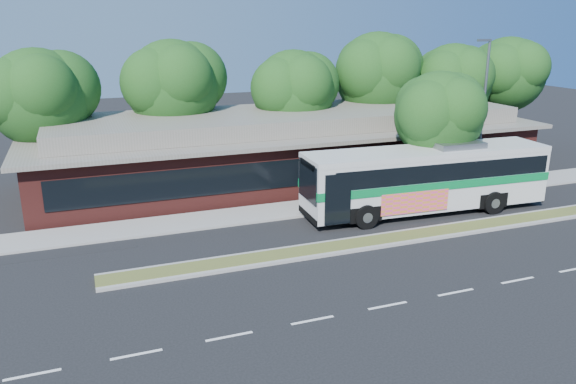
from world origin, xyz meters
name	(u,v)px	position (x,y,z in m)	size (l,w,h in m)	color
ground	(389,246)	(0.00, 0.00, 0.00)	(120.00, 120.00, 0.00)	black
median_strip	(383,240)	(0.00, 0.60, 0.07)	(26.00, 1.10, 0.15)	#4C5725
sidewalk	(331,205)	(0.00, 6.40, 0.06)	(44.00, 2.60, 0.12)	gray
plaza_building	(290,146)	(0.00, 12.99, 2.13)	(33.20, 11.20, 4.45)	#561F1B
lamp_post	(482,112)	(9.56, 6.00, 4.90)	(0.93, 0.18, 9.07)	slate
tree_bg_a	(46,95)	(-14.58, 15.14, 5.87)	(6.47, 5.80, 8.63)	black
tree_bg_b	(179,84)	(-6.57, 16.14, 6.14)	(6.69, 6.00, 9.00)	black
tree_bg_c	(298,89)	(1.40, 15.13, 5.59)	(6.24, 5.60, 8.26)	black
tree_bg_d	(381,72)	(8.45, 16.15, 6.42)	(6.91, 6.20, 9.37)	black
tree_bg_e	(456,80)	(14.42, 15.14, 5.74)	(6.47, 5.80, 8.50)	black
tree_bg_f	(510,72)	(20.43, 16.14, 6.06)	(6.69, 6.00, 8.92)	black
transit_bus	(427,174)	(4.40, 3.68, 2.13)	(13.78, 3.68, 3.83)	beige
sedan	(112,199)	(-11.69, 9.95, 0.65)	(1.82, 4.48, 1.30)	#B2B3B9
sidewalk_tree	(443,113)	(6.36, 5.42, 5.09)	(5.52, 4.95, 7.45)	black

